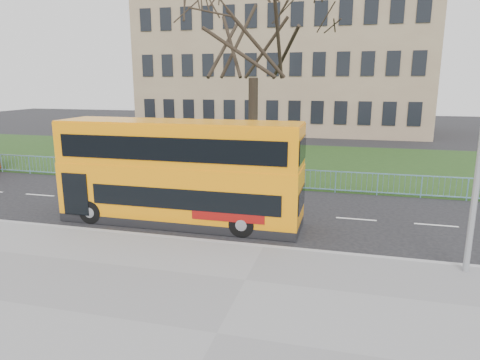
# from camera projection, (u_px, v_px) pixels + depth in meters

# --- Properties ---
(ground) EXTENTS (120.00, 120.00, 0.00)m
(ground) POSITION_uv_depth(u_px,v_px,m) (272.00, 233.00, 15.66)
(ground) COLOR black
(ground) RESTS_ON ground
(pavement) EXTENTS (80.00, 10.50, 0.12)m
(pavement) POSITION_uv_depth(u_px,v_px,m) (217.00, 336.00, 9.28)
(pavement) COLOR slate
(pavement) RESTS_ON ground
(kerb) EXTENTS (80.00, 0.20, 0.14)m
(kerb) POSITION_uv_depth(u_px,v_px,m) (264.00, 247.00, 14.19)
(kerb) COLOR gray
(kerb) RESTS_ON ground
(grass_verge) EXTENTS (80.00, 15.40, 0.08)m
(grass_verge) POSITION_uv_depth(u_px,v_px,m) (309.00, 162.00, 29.14)
(grass_verge) COLOR #1C3714
(grass_verge) RESTS_ON ground
(guard_railing) EXTENTS (40.00, 0.12, 1.10)m
(guard_railing) POSITION_uv_depth(u_px,v_px,m) (295.00, 180.00, 21.77)
(guard_railing) COLOR #6CA1C0
(guard_railing) RESTS_ON ground
(bare_tree) EXTENTS (9.26, 9.26, 13.23)m
(bare_tree) POSITION_uv_depth(u_px,v_px,m) (253.00, 59.00, 24.31)
(bare_tree) COLOR black
(bare_tree) RESTS_ON grass_verge
(civic_building) EXTENTS (30.00, 15.00, 14.00)m
(civic_building) POSITION_uv_depth(u_px,v_px,m) (285.00, 67.00, 48.31)
(civic_building) COLOR #8E755A
(civic_building) RESTS_ON ground
(yellow_bus) EXTENTS (9.40, 2.28, 3.94)m
(yellow_bus) POSITION_uv_depth(u_px,v_px,m) (180.00, 170.00, 16.46)
(yellow_bus) COLOR orange
(yellow_bus) RESTS_ON ground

